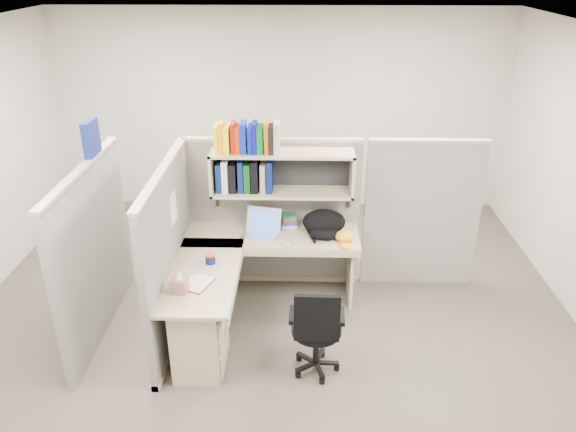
{
  "coord_description": "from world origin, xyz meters",
  "views": [
    {
      "loc": [
        0.29,
        -4.44,
        3.29
      ],
      "look_at": [
        0.17,
        0.25,
        1.08
      ],
      "focal_mm": 35.0,
      "sensor_mm": 36.0,
      "label": 1
    }
  ],
  "objects_px": {
    "desk": "(222,306)",
    "snack_canister": "(210,258)",
    "backpack": "(324,224)",
    "task_chair": "(316,343)",
    "laptop": "(260,224)"
  },
  "relations": [
    {
      "from": "snack_canister",
      "to": "task_chair",
      "type": "relative_size",
      "value": 0.11
    },
    {
      "from": "desk",
      "to": "snack_canister",
      "type": "bearing_deg",
      "value": 114.88
    },
    {
      "from": "snack_canister",
      "to": "task_chair",
      "type": "xyz_separation_m",
      "value": [
        0.96,
        -0.6,
        -0.46
      ]
    },
    {
      "from": "laptop",
      "to": "desk",
      "type": "bearing_deg",
      "value": -96.58
    },
    {
      "from": "backpack",
      "to": "snack_canister",
      "type": "relative_size",
      "value": 4.53
    },
    {
      "from": "backpack",
      "to": "snack_canister",
      "type": "distance_m",
      "value": 1.2
    },
    {
      "from": "desk",
      "to": "laptop",
      "type": "relative_size",
      "value": 4.9
    },
    {
      "from": "desk",
      "to": "task_chair",
      "type": "distance_m",
      "value": 0.91
    },
    {
      "from": "laptop",
      "to": "snack_canister",
      "type": "distance_m",
      "value": 0.71
    },
    {
      "from": "laptop",
      "to": "snack_canister",
      "type": "height_order",
      "value": "laptop"
    },
    {
      "from": "backpack",
      "to": "task_chair",
      "type": "height_order",
      "value": "backpack"
    },
    {
      "from": "backpack",
      "to": "task_chair",
      "type": "distance_m",
      "value": 1.3
    },
    {
      "from": "desk",
      "to": "backpack",
      "type": "bearing_deg",
      "value": 42.03
    },
    {
      "from": "backpack",
      "to": "laptop",
      "type": "bearing_deg",
      "value": -177.0
    },
    {
      "from": "laptop",
      "to": "snack_canister",
      "type": "xyz_separation_m",
      "value": [
        -0.42,
        -0.57,
        -0.08
      ]
    }
  ]
}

